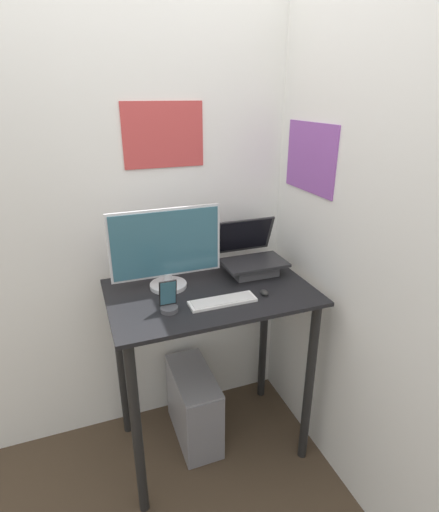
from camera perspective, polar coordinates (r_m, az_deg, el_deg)
ground_plane at (r=2.44m, az=1.84°, el=-30.19°), size 12.00×12.00×0.00m
wall_back at (r=2.27m, az=-4.80°, el=6.03°), size 6.00×0.06×2.60m
wall_side_right at (r=1.91m, az=19.06°, el=1.70°), size 0.06×6.00×2.60m
desk at (r=2.12m, az=-1.25°, el=-10.22°), size 1.02×0.65×1.01m
laptop at (r=2.19m, az=4.63°, el=-0.57°), size 0.34×0.29×0.28m
monitor at (r=1.98m, az=-7.60°, el=0.83°), size 0.56×0.19×0.41m
keyboard at (r=1.89m, az=0.45°, el=-6.46°), size 0.32×0.10×0.02m
mouse at (r=1.97m, az=6.42°, el=-5.21°), size 0.03×0.05×0.02m
cell_phone at (r=1.82m, az=-7.27°, el=-6.60°), size 0.08×0.08×0.15m
computer_tower at (r=2.52m, az=-3.68°, el=-20.53°), size 0.22×0.47×0.45m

